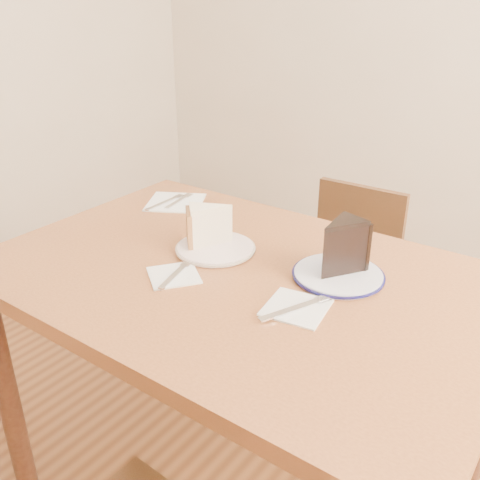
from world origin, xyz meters
name	(u,v)px	position (x,y,z in m)	size (l,w,h in m)	color
table	(239,307)	(0.00, 0.00, 0.65)	(1.20, 0.80, 0.75)	#5D3119
chair_far	(341,286)	(-0.01, 0.62, 0.42)	(0.38, 0.38, 0.75)	black
plate_cream	(216,248)	(-0.11, 0.06, 0.76)	(0.19, 0.19, 0.01)	white
plate_navy	(338,275)	(0.20, 0.11, 0.76)	(0.20, 0.20, 0.01)	white
carrot_cake	(212,227)	(-0.13, 0.07, 0.81)	(0.07, 0.11, 0.09)	#F8EACD
chocolate_cake	(339,250)	(0.20, 0.11, 0.82)	(0.08, 0.11, 0.11)	black
napkin_cream	(174,275)	(-0.11, -0.11, 0.75)	(0.11, 0.11, 0.00)	white
napkin_navy	(296,308)	(0.19, -0.06, 0.75)	(0.12, 0.12, 0.00)	white
napkin_spare	(175,202)	(-0.42, 0.25, 0.75)	(0.17, 0.17, 0.00)	white
fork_cream	(175,275)	(-0.10, -0.11, 0.76)	(0.01, 0.14, 0.00)	silver
knife_navy	(294,309)	(0.19, -0.07, 0.76)	(0.02, 0.17, 0.00)	silver
fork_spare	(178,201)	(-0.41, 0.25, 0.76)	(0.01, 0.14, 0.00)	silver
knife_spare	(165,202)	(-0.44, 0.22, 0.76)	(0.01, 0.16, 0.00)	silver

